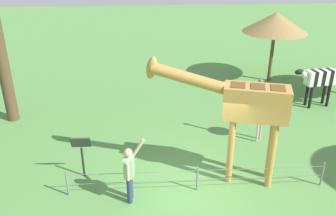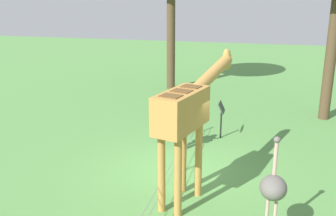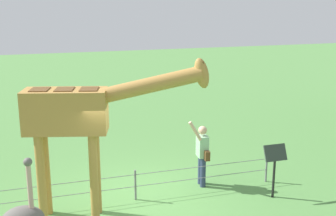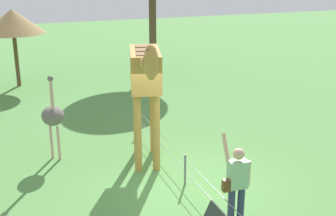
{
  "view_description": "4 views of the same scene",
  "coord_description": "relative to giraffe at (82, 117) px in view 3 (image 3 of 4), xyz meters",
  "views": [
    {
      "loc": [
        1.29,
        8.18,
        6.35
      ],
      "look_at": [
        0.79,
        -0.08,
        2.46
      ],
      "focal_mm": 39.03,
      "sensor_mm": 36.0,
      "label": 1
    },
    {
      "loc": [
        -10.0,
        -2.18,
        5.08
      ],
      "look_at": [
        0.43,
        0.46,
        1.83
      ],
      "focal_mm": 41.73,
      "sensor_mm": 36.0,
      "label": 2
    },
    {
      "loc": [
        -2.17,
        -9.33,
        4.68
      ],
      "look_at": [
        0.88,
        0.28,
        2.14
      ],
      "focal_mm": 46.88,
      "sensor_mm": 36.0,
      "label": 3
    },
    {
      "loc": [
        8.51,
        -3.53,
        4.87
      ],
      "look_at": [
        0.29,
        -0.45,
        1.99
      ],
      "focal_mm": 47.98,
      "sensor_mm": 36.0,
      "label": 4
    }
  ],
  "objects": [
    {
      "name": "ground_plane",
      "position": [
        1.23,
        0.44,
        -2.29
      ],
      "size": [
        60.0,
        60.0,
        0.0
      ],
      "primitive_type": "plane",
      "color": "#568E47"
    },
    {
      "name": "giraffe",
      "position": [
        0.0,
        0.0,
        0.0
      ],
      "size": [
        3.85,
        1.48,
        3.53
      ],
      "color": "#BC8942",
      "rests_on": "ground_plane"
    },
    {
      "name": "visitor",
      "position": [
        3.04,
        0.81,
        -1.38
      ],
      "size": [
        0.56,
        0.59,
        1.77
      ],
      "color": "navy",
      "rests_on": "ground_plane"
    },
    {
      "name": "info_sign",
      "position": [
        4.43,
        -0.35,
        -1.34
      ],
      "size": [
        0.56,
        0.21,
        1.32
      ],
      "color": "black",
      "rests_on": "ground_plane"
    },
    {
      "name": "wire_fence",
      "position": [
        1.23,
        0.51,
        -1.88
      ],
      "size": [
        7.05,
        0.05,
        0.75
      ],
      "color": "slate",
      "rests_on": "ground_plane"
    }
  ]
}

